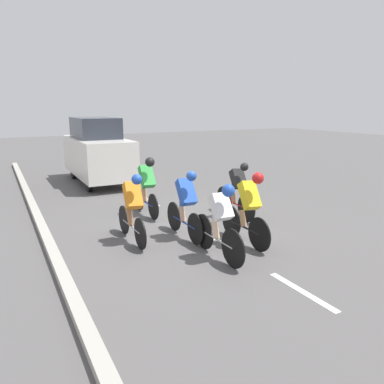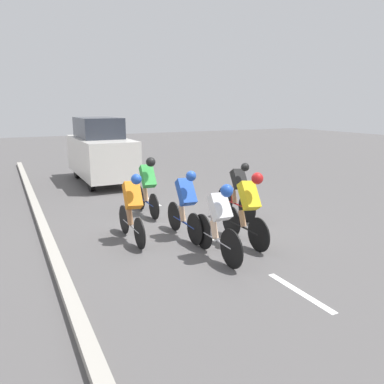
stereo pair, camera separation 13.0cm
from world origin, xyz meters
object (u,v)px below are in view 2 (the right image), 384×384
object	(u,v)px
cyclist_black	(238,189)
cyclist_white	(219,220)
cyclist_blue	(186,203)
cyclist_yellow	(248,206)
support_car	(100,151)
cyclist_green	(148,184)
cyclist_orange	(132,206)

from	to	relation	value
cyclist_black	cyclist_white	size ratio (longest dim) A/B	0.98
cyclist_blue	cyclist_black	world-z (taller)	cyclist_blue
cyclist_black	cyclist_yellow	bearing A→B (deg)	62.21
cyclist_white	support_car	size ratio (longest dim) A/B	0.41
cyclist_green	support_car	bearing A→B (deg)	-89.59
cyclist_green	cyclist_yellow	bearing A→B (deg)	109.64
cyclist_blue	support_car	distance (m)	6.91
cyclist_yellow	support_car	distance (m)	7.91
cyclist_yellow	support_car	xyz separation A→B (m)	(1.09, -7.83, 0.36)
cyclist_orange	cyclist_blue	size ratio (longest dim) A/B	1.00
cyclist_black	cyclist_yellow	distance (m)	1.93
cyclist_yellow	cyclist_green	size ratio (longest dim) A/B	0.98
cyclist_yellow	cyclist_white	bearing A→B (deg)	22.48
cyclist_yellow	support_car	bearing A→B (deg)	-82.10
cyclist_yellow	cyclist_white	world-z (taller)	cyclist_yellow
cyclist_green	cyclist_blue	bearing A→B (deg)	92.94
cyclist_yellow	cyclist_white	distance (m)	0.98
cyclist_white	cyclist_yellow	bearing A→B (deg)	-157.52
cyclist_blue	support_car	world-z (taller)	support_car
support_car	cyclist_blue	bearing A→B (deg)	91.15
support_car	cyclist_orange	bearing A→B (deg)	81.88
cyclist_green	support_car	world-z (taller)	support_car
cyclist_blue	cyclist_yellow	world-z (taller)	cyclist_yellow
cyclist_black	cyclist_yellow	size ratio (longest dim) A/B	1.03
cyclist_black	cyclist_green	size ratio (longest dim) A/B	1.01
cyclist_blue	cyclist_white	world-z (taller)	cyclist_blue
cyclist_blue	cyclist_green	xyz separation A→B (m)	(0.10, -2.01, 0.04)
cyclist_blue	cyclist_yellow	xyz separation A→B (m)	(-0.95, 0.93, 0.03)
cyclist_blue	cyclist_green	bearing A→B (deg)	-87.06
cyclist_blue	support_car	bearing A→B (deg)	-88.85
cyclist_blue	cyclist_yellow	size ratio (longest dim) A/B	1.02
cyclist_orange	cyclist_yellow	distance (m)	2.37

